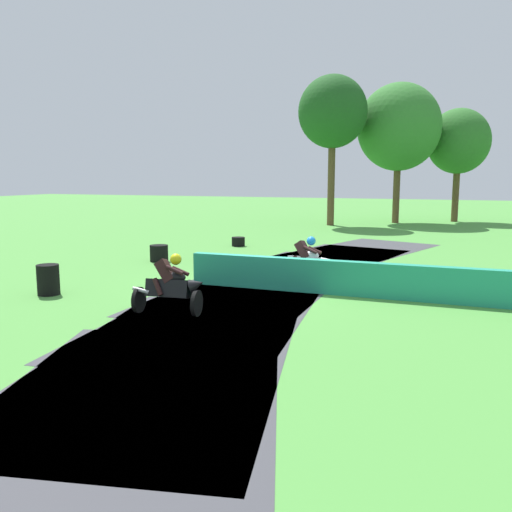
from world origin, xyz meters
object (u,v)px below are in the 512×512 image
Objects in this scene: tire_stack_near at (238,242)px; tire_stack_mid_a at (159,253)px; motorcycle_lead_white at (308,262)px; tire_stack_mid_b at (48,280)px; motorcycle_chase_black at (171,286)px.

tire_stack_mid_a is at bearing -102.65° from tire_stack_near.
motorcycle_lead_white is 6.50m from tire_stack_mid_a.
tire_stack_mid_a is 5.80m from tire_stack_mid_b.
motorcycle_lead_white is 4.74m from motorcycle_chase_black.
motorcycle_lead_white is 2.94× the size of tire_stack_near.
motorcycle_chase_black is 7.60m from tire_stack_mid_a.
tire_stack_near is 0.88× the size of tire_stack_mid_a.
tire_stack_mid_b is (-6.03, -3.70, -0.26)m from motorcycle_lead_white.
tire_stack_near is 10.79m from tire_stack_mid_b.
motorcycle_chase_black is at bearing -57.25° from tire_stack_mid_a.
motorcycle_chase_black is 11.72m from tire_stack_near.
tire_stack_near is (-5.03, 7.04, -0.46)m from motorcycle_lead_white.
motorcycle_lead_white is 7.08m from tire_stack_mid_b.
tire_stack_mid_a is 0.82× the size of tire_stack_mid_b.
motorcycle_chase_black reaches higher than tire_stack_mid_a.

